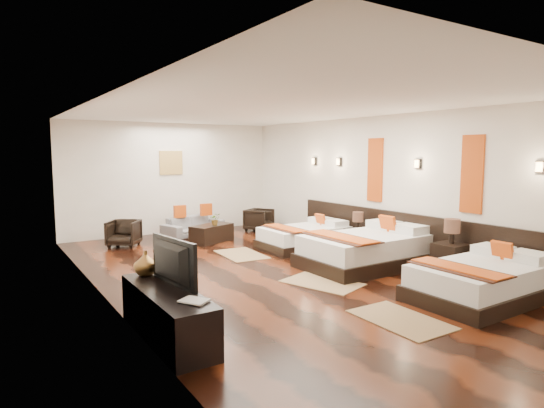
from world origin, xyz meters
TOP-DOWN VIEW (x-y plane):
  - floor at (0.00, 0.00)m, footprint 5.50×9.50m
  - ceiling at (0.00, 0.00)m, footprint 5.50×9.50m
  - back_wall at (0.00, 4.75)m, footprint 5.50×0.01m
  - left_wall at (-2.75, 0.00)m, footprint 0.01×9.50m
  - right_wall at (2.75, 0.00)m, footprint 0.01×9.50m
  - headboard_panel at (2.71, -0.80)m, footprint 0.08×6.60m
  - bed_near at (1.70, -2.82)m, footprint 2.05×1.29m
  - bed_mid at (1.70, -0.56)m, footprint 2.34×1.47m
  - bed_far at (1.69, 1.30)m, footprint 1.89×1.19m
  - nightstand_a at (2.45, -1.77)m, footprint 0.48×0.48m
  - nightstand_b at (2.44, 0.48)m, footprint 0.42×0.42m
  - jute_mat_near at (0.11, -2.76)m, footprint 0.77×1.21m
  - jute_mat_mid at (0.31, -0.98)m, footprint 1.08×1.37m
  - jute_mat_far at (0.22, 1.49)m, footprint 0.84×1.25m
  - tv_console at (-2.50, -1.71)m, footprint 0.50×1.80m
  - tv at (-2.45, -1.59)m, footprint 0.25×0.95m
  - book at (-2.50, -2.33)m, footprint 0.32×0.34m
  - figurine at (-2.50, -0.99)m, footprint 0.34×0.34m
  - sofa at (0.30, 4.08)m, footprint 1.73×1.12m
  - armchair_left at (-1.54, 3.62)m, footprint 0.88×0.88m
  - armchair_right at (2.00, 3.71)m, footprint 0.87×0.88m
  - coffee_table at (0.30, 3.03)m, footprint 1.11×0.83m
  - table_plant at (0.36, 2.95)m, footprint 0.30×0.27m
  - orange_panel_a at (2.73, -1.90)m, footprint 0.04×0.40m
  - orange_panel_b at (2.73, 0.30)m, footprint 0.04×0.40m
  - sconce_near at (2.70, -3.00)m, footprint 0.07×0.12m
  - sconce_mid at (2.70, -0.80)m, footprint 0.07×0.12m
  - sconce_far at (2.70, 1.40)m, footprint 0.07×0.12m
  - sconce_lounge at (2.70, 2.30)m, footprint 0.07×0.12m
  - gold_artwork at (0.00, 4.73)m, footprint 0.60×0.04m

SIDE VIEW (x-z plane):
  - floor at x=0.00m, z-range -0.01..0.01m
  - jute_mat_near at x=0.11m, z-range 0.00..0.01m
  - jute_mat_mid at x=0.31m, z-range 0.00..0.01m
  - jute_mat_far at x=0.22m, z-range 0.00..0.01m
  - coffee_table at x=0.30m, z-range 0.00..0.40m
  - sofa at x=0.30m, z-range 0.00..0.47m
  - bed_far at x=1.69m, z-range -0.11..0.61m
  - bed_near at x=1.70m, z-range -0.12..0.66m
  - tv_console at x=-2.50m, z-range 0.00..0.55m
  - nightstand_b at x=2.44m, z-range -0.12..0.70m
  - armchair_left at x=-1.54m, z-range 0.00..0.58m
  - armchair_right at x=2.00m, z-range 0.00..0.59m
  - bed_mid at x=1.70m, z-range -0.14..0.75m
  - nightstand_a at x=2.45m, z-range -0.14..0.81m
  - headboard_panel at x=2.71m, z-range 0.00..0.90m
  - table_plant at x=0.36m, z-range 0.40..0.67m
  - book at x=-2.50m, z-range 0.55..0.58m
  - figurine at x=-2.50m, z-range 0.55..0.86m
  - tv at x=-2.45m, z-range 0.55..1.09m
  - back_wall at x=0.00m, z-range 0.00..2.80m
  - left_wall at x=-2.75m, z-range 0.00..2.80m
  - right_wall at x=2.75m, z-range 0.00..2.80m
  - orange_panel_a at x=2.73m, z-range 1.05..2.35m
  - orange_panel_b at x=2.73m, z-range 1.05..2.35m
  - gold_artwork at x=0.00m, z-range 1.50..2.10m
  - sconce_near at x=2.70m, z-range 1.76..1.94m
  - sconce_mid at x=2.70m, z-range 1.76..1.94m
  - sconce_far at x=2.70m, z-range 1.76..1.94m
  - sconce_lounge at x=2.70m, z-range 1.76..1.94m
  - ceiling at x=0.00m, z-range 2.79..2.80m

